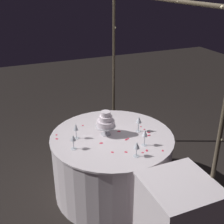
% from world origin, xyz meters
% --- Properties ---
extents(ground_plane, '(12.00, 12.00, 0.00)m').
position_xyz_m(ground_plane, '(0.00, 0.00, 0.00)').
color(ground_plane, black).
extents(decorative_arch, '(2.16, 0.05, 2.14)m').
position_xyz_m(decorative_arch, '(-0.00, 0.47, 1.42)').
color(decorative_arch, '#473D2D').
rests_on(decorative_arch, ground).
extents(main_table, '(1.35, 1.35, 0.74)m').
position_xyz_m(main_table, '(0.00, 0.00, 0.37)').
color(main_table, white).
rests_on(main_table, ground).
extents(side_table, '(0.57, 0.57, 0.79)m').
position_xyz_m(side_table, '(1.02, 0.17, 0.40)').
color(side_table, white).
rests_on(side_table, ground).
extents(tiered_cake, '(0.22, 0.22, 0.28)m').
position_xyz_m(tiered_cake, '(-0.06, -0.05, 0.90)').
color(tiered_cake, silver).
rests_on(tiered_cake, main_table).
extents(wine_glass_0, '(0.06, 0.06, 0.16)m').
position_xyz_m(wine_glass_0, '(0.09, -0.46, 0.86)').
color(wine_glass_0, silver).
rests_on(wine_glass_0, main_table).
extents(wine_glass_1, '(0.06, 0.06, 0.16)m').
position_xyz_m(wine_glass_1, '(0.46, 0.06, 0.86)').
color(wine_glass_1, silver).
rests_on(wine_glass_1, main_table).
extents(wine_glass_2, '(0.06, 0.06, 0.18)m').
position_xyz_m(wine_glass_2, '(0.02, 0.31, 0.88)').
color(wine_glass_2, silver).
rests_on(wine_glass_2, main_table).
extents(wine_glass_3, '(0.06, 0.06, 0.17)m').
position_xyz_m(wine_glass_3, '(-0.10, -0.37, 0.86)').
color(wine_glass_3, silver).
rests_on(wine_glass_3, main_table).
extents(wine_glass_4, '(0.06, 0.06, 0.18)m').
position_xyz_m(wine_glass_4, '(0.31, 0.23, 0.87)').
color(wine_glass_4, silver).
rests_on(wine_glass_4, main_table).
extents(rose_petal_0, '(0.04, 0.05, 0.00)m').
position_xyz_m(rose_petal_0, '(0.14, 0.11, 0.74)').
color(rose_petal_0, '#E02D47').
rests_on(rose_petal_0, main_table).
extents(rose_petal_1, '(0.04, 0.03, 0.00)m').
position_xyz_m(rose_petal_1, '(-0.43, 0.15, 0.74)').
color(rose_petal_1, '#E02D47').
rests_on(rose_petal_1, main_table).
extents(rose_petal_2, '(0.04, 0.04, 0.00)m').
position_xyz_m(rose_petal_2, '(-0.17, -0.57, 0.74)').
color(rose_petal_2, '#E02D47').
rests_on(rose_petal_2, main_table).
extents(rose_petal_3, '(0.03, 0.02, 0.00)m').
position_xyz_m(rose_petal_3, '(-0.07, 0.39, 0.74)').
color(rose_petal_3, '#E02D47').
rests_on(rose_petal_3, main_table).
extents(rose_petal_4, '(0.02, 0.03, 0.00)m').
position_xyz_m(rose_petal_4, '(-0.35, 0.11, 0.74)').
color(rose_petal_4, '#E02D47').
rests_on(rose_petal_4, main_table).
extents(rose_petal_5, '(0.04, 0.04, 0.00)m').
position_xyz_m(rose_petal_5, '(0.30, -0.13, 0.74)').
color(rose_petal_5, '#E02D47').
rests_on(rose_petal_5, main_table).
extents(rose_petal_6, '(0.03, 0.03, 0.00)m').
position_xyz_m(rose_petal_6, '(0.47, 0.35, 0.74)').
color(rose_petal_6, '#E02D47').
rests_on(rose_petal_6, main_table).
extents(rose_petal_7, '(0.04, 0.04, 0.00)m').
position_xyz_m(rose_petal_7, '(0.41, 0.20, 0.74)').
color(rose_petal_7, '#E02D47').
rests_on(rose_petal_7, main_table).
extents(rose_petal_8, '(0.04, 0.04, 0.00)m').
position_xyz_m(rose_petal_8, '(0.09, 0.41, 0.74)').
color(rose_petal_8, '#E02D47').
rests_on(rose_petal_8, main_table).
extents(rose_petal_9, '(0.03, 0.03, 0.00)m').
position_xyz_m(rose_petal_9, '(-0.36, -0.22, 0.74)').
color(rose_petal_9, '#E02D47').
rests_on(rose_petal_9, main_table).
extents(rose_petal_10, '(0.03, 0.02, 0.00)m').
position_xyz_m(rose_petal_10, '(0.01, 0.40, 0.74)').
color(rose_petal_10, '#E02D47').
rests_on(rose_petal_10, main_table).
extents(rose_petal_11, '(0.04, 0.05, 0.00)m').
position_xyz_m(rose_petal_11, '(0.10, -0.16, 0.74)').
color(rose_petal_11, '#E02D47').
rests_on(rose_petal_11, main_table).
extents(rose_petal_12, '(0.02, 0.03, 0.00)m').
position_xyz_m(rose_petal_12, '(0.43, 0.15, 0.74)').
color(rose_petal_12, '#E02D47').
rests_on(rose_petal_12, main_table).
extents(rose_petal_13, '(0.04, 0.04, 0.00)m').
position_xyz_m(rose_petal_13, '(0.35, 0.00, 0.74)').
color(rose_petal_13, '#E02D47').
rests_on(rose_petal_13, main_table).
extents(rose_petal_14, '(0.04, 0.05, 0.00)m').
position_xyz_m(rose_petal_14, '(-0.06, 0.11, 0.74)').
color(rose_petal_14, '#E02D47').
rests_on(rose_petal_14, main_table).
extents(rose_petal_15, '(0.03, 0.02, 0.00)m').
position_xyz_m(rose_petal_15, '(0.12, 0.14, 0.74)').
color(rose_petal_15, '#E02D47').
rests_on(rose_petal_15, main_table).
extents(rose_petal_16, '(0.03, 0.03, 0.00)m').
position_xyz_m(rose_petal_16, '(-0.26, -0.55, 0.74)').
color(rose_petal_16, '#E02D47').
rests_on(rose_petal_16, main_table).
extents(rose_petal_17, '(0.02, 0.04, 0.00)m').
position_xyz_m(rose_petal_17, '(0.15, 0.38, 0.74)').
color(rose_petal_17, '#E02D47').
rests_on(rose_petal_17, main_table).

